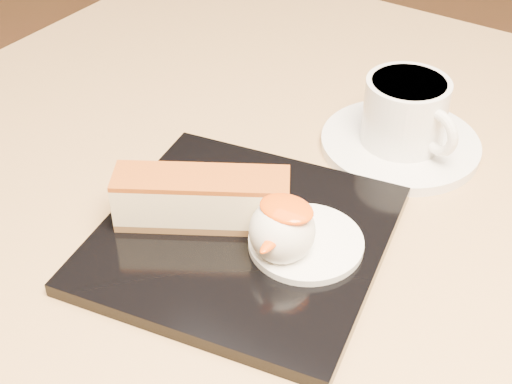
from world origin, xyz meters
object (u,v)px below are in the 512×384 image
Objects in this scene: coffee_cup at (407,111)px; dessert_plate at (242,238)px; cheesecake at (202,199)px; ice_cream_scoop at (282,231)px; saucer at (400,144)px; table at (273,290)px.

dessert_plate is at bearing -82.03° from coffee_cup.
cheesecake reaches higher than dessert_plate.
cheesecake is 0.08m from ice_cream_scoop.
saucer is at bearing 75.84° from dessert_plate.
cheesecake is 2.74× the size of ice_cream_scoop.
saucer is at bearing 50.63° from table.
saucer is at bearing 87.43° from ice_cream_scoop.
saucer is (0.08, 0.10, 0.16)m from table.
dessert_plate is 4.37× the size of ice_cream_scoop.
coffee_cup is (0.00, -0.00, 0.04)m from saucer.
dessert_plate is at bearing 172.87° from ice_cream_scoop.
dessert_plate is 1.47× the size of saucer.
saucer is 1.50× the size of coffee_cup.
cheesecake is at bearing -112.87° from saucer.
table is at bearing 124.20° from ice_cream_scoop.
coffee_cup reaches higher than ice_cream_scoop.
table is at bearing 56.42° from cheesecake.
dessert_plate is 2.20× the size of coffee_cup.
table is 0.22m from cheesecake.
dessert_plate is 0.20m from saucer.
table is at bearing -129.37° from saucer.
ice_cream_scoop is 0.20m from saucer.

